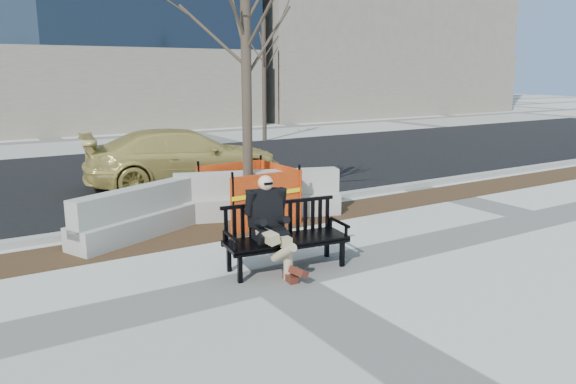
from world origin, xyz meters
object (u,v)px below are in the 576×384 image
bench (286,269)px  seated_man (269,270)px  tree_fence (249,220)px  jersey_barrier_left (150,233)px  jersey_barrier_right (258,217)px  sedan (186,185)px

bench → seated_man: 0.27m
tree_fence → jersey_barrier_left: tree_fence is taller
jersey_barrier_left → jersey_barrier_right: bearing=-24.9°
jersey_barrier_left → jersey_barrier_right: (2.23, -0.02, 0.00)m
bench → jersey_barrier_left: bearing=119.3°
jersey_barrier_left → seated_man: bearing=-96.5°
tree_fence → jersey_barrier_left: size_ratio=1.82×
bench → sedan: sedan is taller
sedan → jersey_barrier_left: sedan is taller
sedan → jersey_barrier_left: (-2.16, -3.78, 0.00)m
tree_fence → jersey_barrier_left: bearing=175.1°
sedan → jersey_barrier_left: 4.35m
tree_fence → jersey_barrier_left: (-1.94, 0.16, 0.00)m
tree_fence → jersey_barrier_right: (0.29, 0.14, 0.00)m
tree_fence → jersey_barrier_right: tree_fence is taller
bench → seated_man: size_ratio=1.32×
bench → tree_fence: size_ratio=0.32×
bench → jersey_barrier_left: size_ratio=0.59×
jersey_barrier_left → jersey_barrier_right: 2.23m
seated_man → sedan: sedan is taller
seated_man → jersey_barrier_left: seated_man is taller
seated_man → jersey_barrier_left: bearing=115.3°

